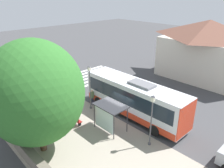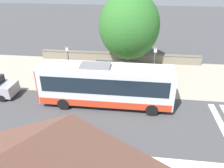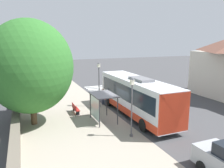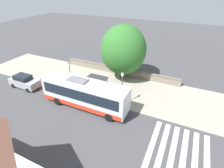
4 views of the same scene
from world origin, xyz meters
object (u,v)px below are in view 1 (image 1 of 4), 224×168
bus_shelter (109,110)px  street_lamp_near (90,84)px  street_lamp_far (152,117)px  bench (75,119)px  bus (134,98)px  pedestrian (92,96)px  shade_tree (35,93)px

bus_shelter → street_lamp_near: 4.38m
street_lamp_far → bench: bearing=111.1°
bus → pedestrian: size_ratio=6.17×
pedestrian → bench: bearing=-154.0°
pedestrian → street_lamp_far: 8.43m
street_lamp_far → shade_tree: size_ratio=0.51×
bus_shelter → shade_tree: bearing=163.7°
bus_shelter → pedestrian: (1.83, 4.60, -0.97)m
bus_shelter → pedestrian: size_ratio=1.56×
bench → street_lamp_far: (2.54, -6.57, 2.09)m
bus_shelter → shade_tree: (-5.38, 1.57, 2.77)m
street_lamp_near → bus_shelter: bearing=-106.6°
street_lamp_far → shade_tree: (-6.33, 5.22, 2.22)m
bus → bus_shelter: size_ratio=3.97×
bus_shelter → pedestrian: bus_shelter is taller
bench → shade_tree: shade_tree is taller
bus_shelter → bench: size_ratio=1.62×
bench → bus: bearing=-28.8°
bus_shelter → street_lamp_far: size_ratio=0.63×
shade_tree → pedestrian: bearing=22.8°
bus_shelter → street_lamp_near: street_lamp_near is taller
pedestrian → street_lamp_far: street_lamp_far is taller
pedestrian → shade_tree: (-7.21, -3.03, 3.74)m
bus_shelter → pedestrian: 5.05m
bench → street_lamp_far: street_lamp_far is taller
bench → street_lamp_near: (2.83, 1.21, 2.26)m
bench → street_lamp_far: size_ratio=0.39×
bus → street_lamp_near: bearing=118.7°
bus_shelter → street_lamp_far: (0.95, -3.64, 0.55)m
bus → shade_tree: size_ratio=1.28×
bus → bus_shelter: 3.41m
street_lamp_far → bus: bearing=57.3°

